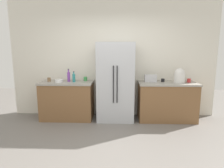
{
  "coord_description": "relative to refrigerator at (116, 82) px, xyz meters",
  "views": [
    {
      "loc": [
        0.15,
        -2.95,
        1.67
      ],
      "look_at": [
        0.03,
        0.46,
        1.05
      ],
      "focal_mm": 31.46,
      "sensor_mm": 36.0,
      "label": 1
    }
  ],
  "objects": [
    {
      "name": "cup_a",
      "position": [
        1.11,
        0.1,
        0.03
      ],
      "size": [
        0.08,
        0.08,
        0.07
      ],
      "primitive_type": "cylinder",
      "color": "black",
      "rests_on": "counter_right"
    },
    {
      "name": "bottle_a",
      "position": [
        -0.97,
        -0.01,
        0.09
      ],
      "size": [
        0.07,
        0.07,
        0.25
      ],
      "color": "teal",
      "rests_on": "counter_left"
    },
    {
      "name": "counter_left",
      "position": [
        -1.15,
        0.02,
        -0.45
      ],
      "size": [
        1.23,
        0.64,
        0.9
      ],
      "color": "brown",
      "rests_on": "ground_plane"
    },
    {
      "name": "cup_b",
      "position": [
        -1.58,
        0.04,
        0.04
      ],
      "size": [
        0.08,
        0.08,
        0.09
      ],
      "primitive_type": "cylinder",
      "color": "brown",
      "rests_on": "counter_left"
    },
    {
      "name": "kitchen_back_panel",
      "position": [
        -0.07,
        0.38,
        0.63
      ],
      "size": [
        5.01,
        0.1,
        3.07
      ],
      "primitive_type": "cube",
      "color": "silver",
      "rests_on": "ground_plane"
    },
    {
      "name": "cup_d",
      "position": [
        -0.73,
        0.18,
        0.04
      ],
      "size": [
        0.09,
        0.09,
        0.1
      ],
      "primitive_type": "cylinder",
      "color": "green",
      "rests_on": "counter_left"
    },
    {
      "name": "counter_right",
      "position": [
        1.2,
        0.02,
        -0.45
      ],
      "size": [
        1.34,
        0.64,
        0.9
      ],
      "color": "brown",
      "rests_on": "ground_plane"
    },
    {
      "name": "bowl_a",
      "position": [
        -1.31,
        -0.06,
        0.03
      ],
      "size": [
        0.18,
        0.18,
        0.07
      ],
      "primitive_type": "cylinder",
      "color": "white",
      "rests_on": "counter_left"
    },
    {
      "name": "ground_plane",
      "position": [
        -0.07,
        -1.53,
        -0.9
      ],
      "size": [
        10.02,
        10.02,
        0.0
      ],
      "primitive_type": "plane",
      "color": "slate"
    },
    {
      "name": "bottle_b",
      "position": [
        -1.11,
        0.05,
        0.11
      ],
      "size": [
        0.07,
        0.07,
        0.3
      ],
      "color": "purple",
      "rests_on": "counter_left"
    },
    {
      "name": "cup_c",
      "position": [
        1.69,
        0.05,
        0.04
      ],
      "size": [
        0.08,
        0.08,
        0.09
      ],
      "primitive_type": "cylinder",
      "color": "red",
      "rests_on": "counter_right"
    },
    {
      "name": "toaster",
      "position": [
        0.82,
        0.08,
        0.08
      ],
      "size": [
        0.28,
        0.15,
        0.17
      ],
      "primitive_type": "cube",
      "color": "silver",
      "rests_on": "counter_right"
    },
    {
      "name": "refrigerator",
      "position": [
        0.0,
        0.0,
        0.0
      ],
      "size": [
        0.84,
        0.65,
        1.8
      ],
      "color": "#B2B5BA",
      "rests_on": "ground_plane"
    },
    {
      "name": "rice_cooker",
      "position": [
        1.46,
        -0.01,
        0.15
      ],
      "size": [
        0.25,
        0.25,
        0.33
      ],
      "color": "silver",
      "rests_on": "counter_right"
    }
  ]
}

